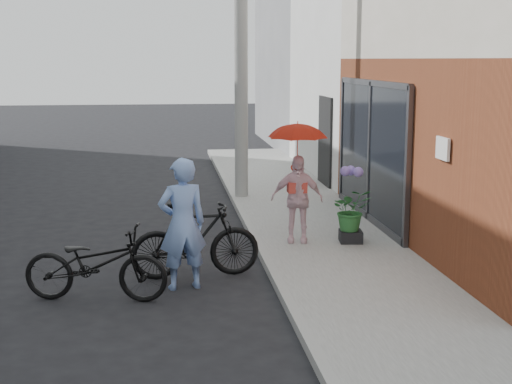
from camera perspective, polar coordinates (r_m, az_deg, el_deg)
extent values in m
plane|color=black|center=(9.32, -3.87, -8.15)|extent=(80.00, 80.00, 0.00)
cube|color=gray|center=(11.50, 6.01, -4.23)|extent=(2.20, 24.00, 0.12)
cube|color=#9E9E99|center=(11.29, 0.26, -4.45)|extent=(0.12, 24.00, 0.12)
cube|color=black|center=(12.95, 9.16, 3.22)|extent=(0.06, 3.80, 2.40)
cube|color=white|center=(9.80, 14.72, 3.39)|extent=(0.04, 0.40, 0.30)
cube|color=white|center=(19.42, 16.35, 11.67)|extent=(8.00, 6.00, 7.00)
cube|color=gray|center=(25.99, 10.06, 11.55)|extent=(8.00, 8.00, 7.00)
cylinder|color=#9E9E99|center=(14.91, -1.21, 12.54)|extent=(0.28, 0.28, 7.00)
imported|color=#7C9DDE|center=(9.34, -5.91, -2.56)|extent=(0.71, 0.55, 1.75)
imported|color=black|center=(9.15, -12.70, -5.63)|extent=(1.90, 0.98, 0.95)
imported|color=black|center=(9.87, -4.87, -3.84)|extent=(1.82, 0.64, 1.07)
imported|color=white|center=(11.28, 3.29, -0.54)|extent=(0.86, 0.49, 1.39)
imported|color=red|center=(11.12, 3.35, 4.96)|extent=(0.89, 0.89, 0.78)
cube|color=black|center=(11.46, 7.58, -3.53)|extent=(0.39, 0.39, 0.19)
imported|color=#2B6D31|center=(11.37, 7.63, -1.41)|extent=(0.61, 0.53, 0.68)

